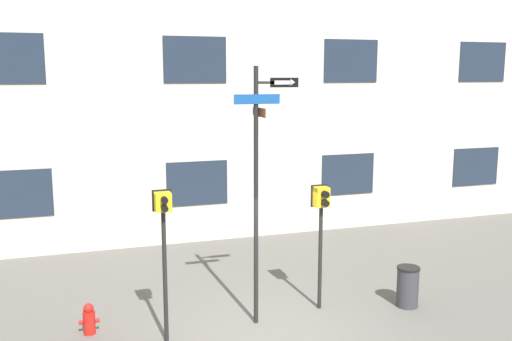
{
  "coord_description": "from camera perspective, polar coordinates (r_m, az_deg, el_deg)",
  "views": [
    {
      "loc": [
        -3.35,
        -9.42,
        4.85
      ],
      "look_at": [
        -0.08,
        0.66,
        3.05
      ],
      "focal_mm": 40.0,
      "sensor_mm": 36.0,
      "label": 1
    }
  ],
  "objects": [
    {
      "name": "street_sign_pole",
      "position": [
        10.78,
        0.32,
        -0.61
      ],
      "size": [
        1.28,
        0.72,
        4.99
      ],
      "color": "black",
      "rests_on": "ground_plane"
    },
    {
      "name": "ground_plane",
      "position": [
        11.11,
        1.5,
        -16.22
      ],
      "size": [
        60.0,
        60.0,
        0.0
      ],
      "primitive_type": "plane",
      "color": "#595651"
    },
    {
      "name": "trash_bin",
      "position": [
        12.63,
        14.93,
        -11.15
      ],
      "size": [
        0.48,
        0.48,
        0.86
      ],
      "color": "#333338",
      "rests_on": "ground_plane"
    },
    {
      "name": "fire_hydrant",
      "position": [
        11.51,
        -16.35,
        -14.08
      ],
      "size": [
        0.38,
        0.22,
        0.6
      ],
      "color": "red",
      "rests_on": "ground_plane"
    },
    {
      "name": "pedestrian_signal_left",
      "position": [
        10.29,
        -9.22,
        -5.7
      ],
      "size": [
        0.34,
        0.4,
        2.82
      ],
      "color": "black",
      "rests_on": "ground_plane"
    },
    {
      "name": "pedestrian_signal_right",
      "position": [
        11.71,
        6.54,
        -4.34
      ],
      "size": [
        0.34,
        0.4,
        2.61
      ],
      "color": "black",
      "rests_on": "ground_plane"
    }
  ]
}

